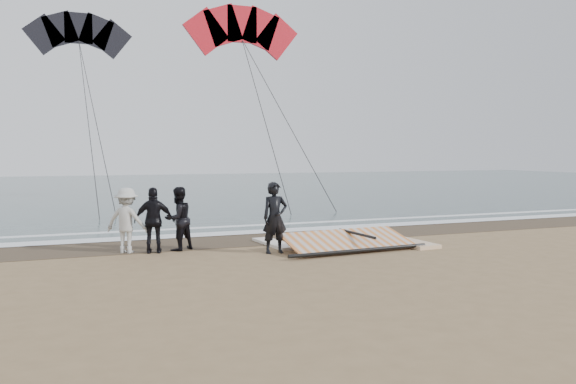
# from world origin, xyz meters

# --- Properties ---
(ground) EXTENTS (120.00, 120.00, 0.00)m
(ground) POSITION_xyz_m (0.00, 0.00, 0.00)
(ground) COLOR #8C704C
(ground) RESTS_ON ground
(sea) EXTENTS (120.00, 54.00, 0.02)m
(sea) POSITION_xyz_m (0.00, 33.00, 0.01)
(sea) COLOR #233838
(sea) RESTS_ON ground
(wet_sand) EXTENTS (120.00, 2.80, 0.01)m
(wet_sand) POSITION_xyz_m (0.00, 4.50, 0.01)
(wet_sand) COLOR #4C3D2B
(wet_sand) RESTS_ON ground
(foam_near) EXTENTS (120.00, 0.90, 0.01)m
(foam_near) POSITION_xyz_m (0.00, 5.90, 0.03)
(foam_near) COLOR white
(foam_near) RESTS_ON sea
(foam_far) EXTENTS (120.00, 0.45, 0.01)m
(foam_far) POSITION_xyz_m (0.00, 7.60, 0.03)
(foam_far) COLOR white
(foam_far) RESTS_ON sea
(man_main) EXTENTS (0.73, 0.49, 1.97)m
(man_main) POSITION_xyz_m (-1.19, 1.86, 0.98)
(man_main) COLOR black
(man_main) RESTS_ON ground
(board_white) EXTENTS (0.96, 2.82, 0.11)m
(board_white) POSITION_xyz_m (3.09, 2.15, 0.06)
(board_white) COLOR silver
(board_white) RESTS_ON ground
(board_cream) EXTENTS (0.79, 2.18, 0.09)m
(board_cream) POSITION_xyz_m (-0.72, 3.15, 0.04)
(board_cream) COLOR white
(board_cream) RESTS_ON ground
(trio_cluster) EXTENTS (2.62, 1.20, 1.82)m
(trio_cluster) POSITION_xyz_m (-4.36, 3.25, 0.91)
(trio_cluster) COLOR black
(trio_cluster) RESTS_ON ground
(sail_rig) EXTENTS (4.35, 1.98, 0.50)m
(sail_rig) POSITION_xyz_m (0.86, 1.75, 0.19)
(sail_rig) COLOR black
(sail_rig) RESTS_ON ground
(kite_red) EXTENTS (7.30, 3.87, 11.73)m
(kite_red) POSITION_xyz_m (2.63, 17.73, 9.31)
(kite_red) COLOR red
(kite_red) RESTS_ON ground
(kite_dark) EXTENTS (7.56, 8.01, 18.73)m
(kite_dark) POSITION_xyz_m (-5.69, 27.12, 10.32)
(kite_dark) COLOR black
(kite_dark) RESTS_ON ground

